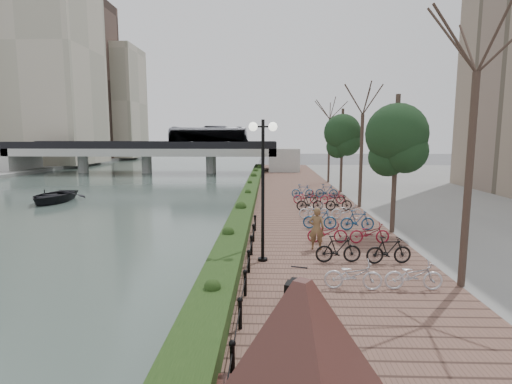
{
  "coord_description": "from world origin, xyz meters",
  "views": [
    {
      "loc": [
        2.08,
        -9.97,
        5.06
      ],
      "look_at": [
        1.34,
        11.99,
        2.0
      ],
      "focal_mm": 28.0,
      "sensor_mm": 36.0,
      "label": 1
    }
  ],
  "objects_px": {
    "granite_monument": "(301,367)",
    "lamppost": "(263,161)",
    "boat": "(53,196)",
    "pedestrian": "(316,229)",
    "motorcycle": "(295,290)"
  },
  "relations": [
    {
      "from": "granite_monument",
      "to": "boat",
      "type": "height_order",
      "value": "granite_monument"
    },
    {
      "from": "lamppost",
      "to": "pedestrian",
      "type": "relative_size",
      "value": 2.97
    },
    {
      "from": "granite_monument",
      "to": "pedestrian",
      "type": "bearing_deg",
      "value": 82.14
    },
    {
      "from": "granite_monument",
      "to": "boat",
      "type": "relative_size",
      "value": 0.85
    },
    {
      "from": "boat",
      "to": "pedestrian",
      "type": "bearing_deg",
      "value": -34.42
    },
    {
      "from": "granite_monument",
      "to": "lamppost",
      "type": "height_order",
      "value": "lamppost"
    },
    {
      "from": "pedestrian",
      "to": "boat",
      "type": "distance_m",
      "value": 23.25
    },
    {
      "from": "granite_monument",
      "to": "lamppost",
      "type": "bearing_deg",
      "value": 94.4
    },
    {
      "from": "granite_monument",
      "to": "lamppost",
      "type": "distance_m",
      "value": 9.34
    },
    {
      "from": "lamppost",
      "to": "motorcycle",
      "type": "xyz_separation_m",
      "value": [
        0.92,
        -4.0,
        -3.22
      ]
    },
    {
      "from": "lamppost",
      "to": "boat",
      "type": "height_order",
      "value": "lamppost"
    },
    {
      "from": "motorcycle",
      "to": "pedestrian",
      "type": "relative_size",
      "value": 0.86
    },
    {
      "from": "lamppost",
      "to": "motorcycle",
      "type": "relative_size",
      "value": 3.44
    },
    {
      "from": "granite_monument",
      "to": "boat",
      "type": "distance_m",
      "value": 29.93
    },
    {
      "from": "granite_monument",
      "to": "pedestrian",
      "type": "distance_m",
      "value": 10.68
    }
  ]
}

